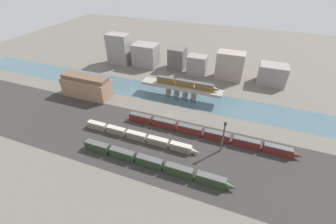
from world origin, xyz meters
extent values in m
plane|color=#666056|center=(0.00, 0.00, 0.00)|extent=(400.00, 400.00, 0.00)
cube|color=#33302D|center=(0.00, -24.00, 0.00)|extent=(280.00, 42.00, 0.01)
cube|color=#47606B|center=(0.00, 19.51, 0.00)|extent=(320.00, 21.35, 0.01)
cube|color=gray|center=(0.00, 19.51, 6.80)|extent=(48.37, 7.24, 1.69)
cylinder|color=gray|center=(-8.01, 19.51, 2.98)|extent=(3.08, 3.08, 5.96)
cylinder|color=gray|center=(-2.67, 19.51, 2.98)|extent=(3.08, 3.08, 5.96)
cylinder|color=gray|center=(2.67, 19.51, 2.98)|extent=(3.08, 3.08, 5.96)
cylinder|color=gray|center=(8.01, 19.51, 2.98)|extent=(3.08, 3.08, 5.96)
cube|color=brown|center=(-9.62, 19.51, 9.42)|extent=(10.60, 2.89, 3.54)
cube|color=#4C4C4C|center=(-9.62, 19.51, 11.39)|extent=(10.18, 2.66, 0.40)
cube|color=brown|center=(2.01, 19.51, 9.42)|extent=(10.60, 2.89, 3.54)
cube|color=#4C4C4C|center=(2.01, 19.51, 11.39)|extent=(10.18, 2.66, 0.40)
cube|color=brown|center=(13.63, 19.51, 9.42)|extent=(10.60, 2.89, 3.54)
cube|color=#4C4C4C|center=(13.63, 19.51, 11.39)|extent=(10.18, 2.66, 0.40)
cone|color=brown|center=(20.79, 19.51, 9.24)|extent=(3.71, 2.60, 2.60)
cube|color=#23381E|center=(-19.71, -36.44, 1.90)|extent=(11.34, 2.95, 3.79)
cube|color=#4C4C4C|center=(-19.71, -36.44, 3.99)|extent=(10.89, 2.71, 0.40)
cube|color=#23381E|center=(-7.29, -36.44, 1.90)|extent=(11.34, 2.95, 3.79)
cube|color=#4C4C4C|center=(-7.29, -36.44, 3.99)|extent=(10.89, 2.71, 0.40)
cube|color=#23381E|center=(5.12, -36.44, 1.90)|extent=(11.34, 2.95, 3.79)
cube|color=#4C4C4C|center=(5.12, -36.44, 3.99)|extent=(10.89, 2.71, 0.40)
cube|color=#23381E|center=(17.54, -36.44, 1.90)|extent=(11.34, 2.95, 3.79)
cube|color=#4C4C4C|center=(17.54, -36.44, 3.99)|extent=(10.89, 2.71, 0.40)
cube|color=#23381E|center=(29.95, -36.44, 1.90)|extent=(11.34, 2.95, 3.79)
cube|color=#4C4C4C|center=(29.95, -36.44, 3.99)|extent=(10.89, 2.71, 0.40)
cone|color=#23381E|center=(37.61, -36.44, 1.71)|extent=(3.97, 2.66, 2.66)
cube|color=gray|center=(-28.98, -23.72, 1.57)|extent=(9.84, 2.71, 3.15)
cube|color=#B7B2A3|center=(-28.98, -23.72, 3.35)|extent=(9.44, 2.50, 0.40)
cube|color=gray|center=(-18.21, -23.72, 1.57)|extent=(9.84, 2.71, 3.15)
cube|color=#B7B2A3|center=(-18.21, -23.72, 3.35)|extent=(9.44, 2.50, 0.40)
cube|color=gray|center=(-7.44, -23.72, 1.57)|extent=(9.84, 2.71, 3.15)
cube|color=#B7B2A3|center=(-7.44, -23.72, 3.35)|extent=(9.44, 2.50, 0.40)
cube|color=gray|center=(3.33, -23.72, 1.57)|extent=(9.84, 2.71, 3.15)
cube|color=#B7B2A3|center=(3.33, -23.72, 3.35)|extent=(9.44, 2.50, 0.40)
cube|color=gray|center=(14.10, -23.72, 1.57)|extent=(9.84, 2.71, 3.15)
cube|color=#B7B2A3|center=(14.10, -23.72, 3.35)|extent=(9.44, 2.50, 0.40)
cone|color=gray|center=(20.74, -23.72, 1.42)|extent=(3.44, 2.44, 2.44)
cube|color=#5B1E19|center=(-11.55, -10.94, 1.86)|extent=(11.89, 2.91, 3.72)
cube|color=#4C4C4C|center=(-11.55, -10.94, 3.92)|extent=(11.41, 2.68, 0.40)
cube|color=#5B1E19|center=(1.41, -10.94, 1.86)|extent=(11.89, 2.91, 3.72)
cube|color=#4C4C4C|center=(1.41, -10.94, 3.92)|extent=(11.41, 2.68, 0.40)
cube|color=#5B1E19|center=(14.37, -10.94, 1.86)|extent=(11.89, 2.91, 3.72)
cube|color=#4C4C4C|center=(14.37, -10.94, 3.92)|extent=(11.41, 2.68, 0.40)
cube|color=#5B1E19|center=(27.33, -10.94, 1.86)|extent=(11.89, 2.91, 3.72)
cube|color=#4C4C4C|center=(27.33, -10.94, 3.92)|extent=(11.41, 2.68, 0.40)
cube|color=#5B1E19|center=(40.29, -10.94, 1.86)|extent=(11.89, 2.91, 3.72)
cube|color=#4C4C4C|center=(40.29, -10.94, 3.92)|extent=(11.41, 2.68, 0.40)
cube|color=#5B1E19|center=(53.25, -10.94, 1.86)|extent=(11.89, 2.91, 3.72)
cube|color=#4C4C4C|center=(53.25, -10.94, 3.92)|extent=(11.41, 2.68, 0.40)
cone|color=#5B1E19|center=(61.27, -10.94, 1.67)|extent=(4.16, 2.62, 2.62)
cube|color=#937056|center=(-53.21, 1.38, 5.37)|extent=(29.19, 11.18, 10.74)
cube|color=brown|center=(-53.21, 1.38, 11.92)|extent=(28.61, 7.82, 2.36)
cylinder|color=#4C4C51|center=(30.45, -17.56, 7.13)|extent=(0.70, 0.70, 14.27)
cube|color=black|center=(30.45, -17.56, 14.87)|extent=(1.00, 0.70, 1.20)
cube|color=gray|center=(-61.22, 52.75, 11.31)|extent=(16.66, 10.51, 22.62)
cube|color=gray|center=(-39.96, 55.49, 8.32)|extent=(17.98, 13.61, 16.63)
cube|color=#605B56|center=(-16.05, 59.26, 7.76)|extent=(11.41, 12.37, 15.52)
cube|color=gray|center=(0.45, 53.98, 6.80)|extent=(13.05, 9.65, 13.59)
cube|color=gray|center=(22.77, 55.43, 9.28)|extent=(17.94, 10.49, 18.56)
cube|color=gray|center=(50.11, 57.44, 6.52)|extent=(17.28, 12.56, 13.04)
camera|label=1|loc=(34.20, -92.13, 69.89)|focal=24.00mm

